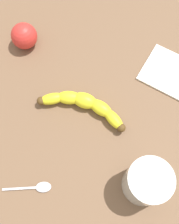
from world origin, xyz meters
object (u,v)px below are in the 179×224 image
Objects in this scene: smoothie_glass at (146,182)px; apple_fruit at (24,36)px; banana at (84,105)px; teaspoon at (40,187)px.

apple_fruit is (37.84, -31.42, -1.34)cm from smoothie_glass.
smoothie_glass is (-17.46, 15.90, 2.92)cm from banana.
apple_fruit is at bearing -39.71° from smoothie_glass.
smoothie_glass is 0.92× the size of teaspoon.
smoothie_glass is 49.21cm from apple_fruit.
smoothie_glass is at bearing 140.29° from apple_fruit.
smoothie_glass is 23.90cm from teaspoon.
banana is 2.08× the size of teaspoon.
teaspoon is at bearing 112.09° from apple_fruit.
apple_fruit reaches higher than banana.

